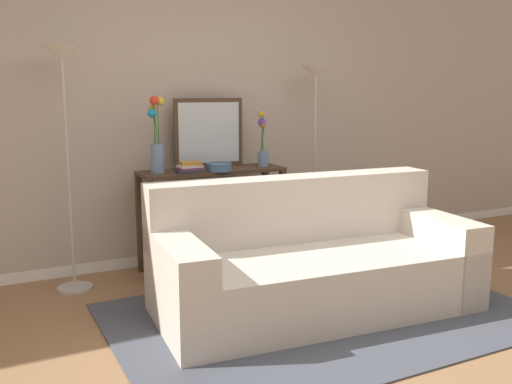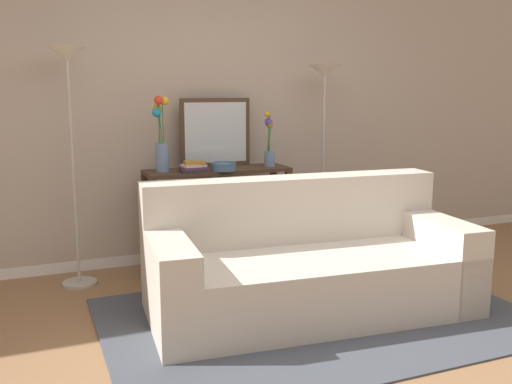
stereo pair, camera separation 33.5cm
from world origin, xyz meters
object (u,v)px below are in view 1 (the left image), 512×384
at_px(console_table, 213,201).
at_px(vase_short_flowers, 263,142).
at_px(book_stack, 190,168).
at_px(floor_lamp_right, 315,107).
at_px(floor_lamp_left, 64,100).
at_px(book_row_under_console, 179,265).
at_px(couch, 312,265).
at_px(vase_tall_flowers, 156,140).
at_px(wall_mirror, 209,133).
at_px(fruit_bowl, 219,167).

relative_size(console_table, vase_short_flowers, 2.56).
bearing_deg(book_stack, floor_lamp_right, 2.84).
relative_size(floor_lamp_left, book_row_under_console, 4.82).
distance_m(couch, vase_tall_flowers, 1.57).
height_order(floor_lamp_right, wall_mirror, floor_lamp_right).
xyz_separation_m(floor_lamp_right, vase_short_flowers, (-0.51, 0.02, -0.29)).
xyz_separation_m(book_stack, book_row_under_console, (-0.08, 0.10, -0.82)).
height_order(couch, fruit_bowl, fruit_bowl).
height_order(floor_lamp_left, fruit_bowl, floor_lamp_left).
bearing_deg(book_stack, fruit_bowl, -4.86).
bearing_deg(vase_tall_flowers, wall_mirror, 16.97).
bearing_deg(book_stack, book_row_under_console, 128.62).
height_order(vase_tall_flowers, book_row_under_console, vase_tall_flowers).
bearing_deg(console_table, wall_mirror, 76.09).
relative_size(floor_lamp_right, book_row_under_console, 4.55).
xyz_separation_m(couch, wall_mirror, (-0.21, 1.31, 0.82)).
height_order(vase_tall_flowers, fruit_bowl, vase_tall_flowers).
distance_m(wall_mirror, book_row_under_console, 1.13).
bearing_deg(book_row_under_console, book_stack, -51.38).
bearing_deg(fruit_bowl, vase_short_flowers, 13.14).
bearing_deg(wall_mirror, book_row_under_console, -155.92).
distance_m(floor_lamp_left, fruit_bowl, 1.28).
bearing_deg(fruit_bowl, book_stack, 175.14).
height_order(floor_lamp_right, vase_tall_flowers, floor_lamp_right).
height_order(fruit_bowl, book_stack, book_stack).
distance_m(couch, fruit_bowl, 1.20).
height_order(couch, wall_mirror, wall_mirror).
bearing_deg(vase_short_flowers, wall_mirror, 158.65).
distance_m(console_table, fruit_bowl, 0.32).
height_order(floor_lamp_right, fruit_bowl, floor_lamp_right).
distance_m(floor_lamp_right, vase_short_flowers, 0.59).
distance_m(vase_tall_flowers, fruit_bowl, 0.54).
bearing_deg(book_row_under_console, wall_mirror, 24.08).
bearing_deg(wall_mirror, floor_lamp_right, -11.50).
relative_size(floor_lamp_left, fruit_bowl, 8.71).
xyz_separation_m(couch, book_row_under_console, (-0.56, 1.15, -0.25)).
relative_size(couch, console_table, 1.83).
xyz_separation_m(couch, floor_lamp_left, (-1.40, 1.12, 1.10)).
height_order(couch, floor_lamp_left, floor_lamp_left).
distance_m(fruit_bowl, book_row_under_console, 0.88).
height_order(wall_mirror, vase_tall_flowers, vase_tall_flowers).
xyz_separation_m(console_table, floor_lamp_right, (0.97, -0.04, 0.76)).
bearing_deg(floor_lamp_right, console_table, 177.89).
relative_size(wall_mirror, vase_short_flowers, 1.30).
bearing_deg(vase_tall_flowers, fruit_bowl, -13.68).
bearing_deg(floor_lamp_left, couch, -38.62).
distance_m(vase_tall_flowers, vase_short_flowers, 0.93).
height_order(fruit_bowl, book_row_under_console, fruit_bowl).
bearing_deg(vase_short_flowers, book_row_under_console, 179.15).
distance_m(floor_lamp_left, floor_lamp_right, 2.12).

